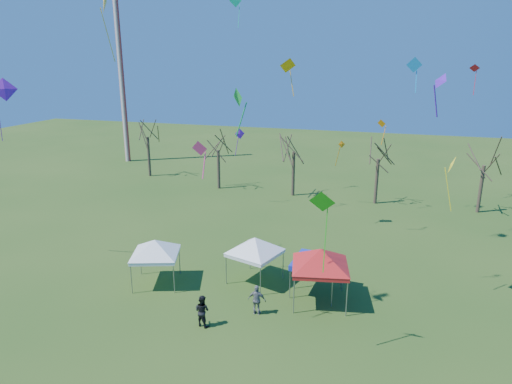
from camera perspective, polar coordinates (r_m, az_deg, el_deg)
ground at (r=25.86m, az=-2.04°, el=-16.01°), size 140.00×140.00×0.00m
radio_mast at (r=64.96m, az=-16.55°, el=14.58°), size 0.70×0.70×25.00m
tree_0 at (r=56.06m, az=-13.52°, el=8.42°), size 3.83×3.83×8.44m
tree_1 at (r=49.35m, az=-4.79°, el=6.96°), size 3.42×3.42×7.54m
tree_2 at (r=46.62m, az=4.80°, el=7.02°), size 3.71×3.71×8.18m
tree_3 at (r=45.36m, az=15.19°, el=5.98°), size 3.59×3.59×7.91m
tree_4 at (r=46.05m, az=26.86°, el=4.90°), size 3.58×3.58×7.89m
tent_white_west at (r=29.30m, az=-12.54°, el=-6.23°), size 3.70×3.70×3.44m
tent_white_mid at (r=28.82m, az=-0.13°, el=-6.09°), size 3.78×3.78×3.50m
tent_red at (r=26.63m, az=8.10°, el=-7.49°), size 4.34×4.34×3.90m
tent_blue at (r=28.09m, az=7.61°, el=-8.78°), size 2.96×2.96×2.15m
person_dark at (r=25.34m, az=-6.75°, el=-14.52°), size 1.00×0.86×1.77m
person_grey at (r=26.17m, az=0.12°, el=-13.34°), size 1.03×0.45×1.74m
kite_12 at (r=41.59m, az=25.66°, el=13.71°), size 0.88×0.67×2.49m
kite_8 at (r=27.31m, az=-18.41°, el=21.63°), size 0.97×1.29×3.73m
kite_19 at (r=42.72m, az=15.46°, el=8.21°), size 0.95×0.80×2.30m
kite_14 at (r=33.95m, az=-28.94°, el=11.14°), size 1.54×1.61×4.13m
kite_9 at (r=20.30m, az=22.00°, el=12.64°), size 0.75×0.84×1.81m
kite_5 at (r=20.48m, az=8.30°, el=-1.29°), size 1.23×0.66×3.92m
kite_17 at (r=27.28m, az=23.20°, el=3.05°), size 0.63×1.10×3.28m
kite_13 at (r=43.34m, az=-2.04°, el=7.24°), size 0.97×0.97×2.63m
kite_11 at (r=35.73m, az=3.98°, el=15.51°), size 1.56×1.47×2.88m
kite_22 at (r=44.16m, az=10.62°, el=5.73°), size 0.89×0.83×2.50m
kite_2 at (r=46.26m, az=-2.56°, el=22.77°), size 1.24×0.66×3.07m
kite_25 at (r=22.56m, az=19.18°, el=14.69°), size 0.72×0.34×1.60m
kite_1 at (r=21.71m, az=-7.02°, el=5.38°), size 0.82×0.43×1.83m
kite_27 at (r=22.46m, az=-2.20°, el=11.67°), size 0.86×0.86×2.34m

